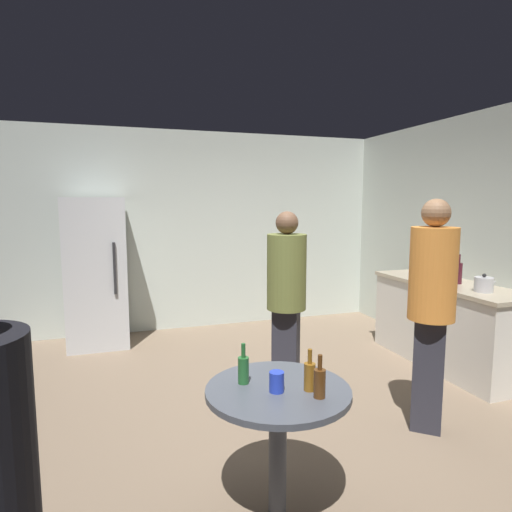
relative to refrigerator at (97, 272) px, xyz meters
name	(u,v)px	position (x,y,z in m)	size (l,w,h in m)	color
ground_plane	(255,415)	(1.30, -2.20, -0.95)	(5.20, 5.20, 0.10)	#7A6651
wall_back	(196,231)	(1.30, 0.43, 0.45)	(5.32, 0.06, 2.70)	beige
wall_side_right	(505,242)	(3.93, -2.20, 0.45)	(0.06, 5.20, 2.70)	beige
refrigerator	(97,272)	(0.00, 0.00, 0.00)	(0.70, 0.68, 1.80)	silver
kitchen_counter	(447,324)	(3.58, -1.87, -0.45)	(0.64, 1.80, 0.90)	beige
kettle	(484,284)	(3.53, -2.36, 0.07)	(0.24, 0.17, 0.18)	#B2B2B7
wine_bottle_on_counter	(458,273)	(3.61, -1.95, 0.12)	(0.08, 0.08, 0.31)	#3F141E
foreground_table	(278,406)	(1.04, -3.40, -0.27)	(0.80, 0.80, 0.73)	#4C515B
beer_bottle_amber	(310,375)	(1.19, -3.48, -0.08)	(0.06, 0.06, 0.23)	#8C5919
beer_bottle_brown	(320,382)	(1.21, -3.58, -0.08)	(0.06, 0.06, 0.23)	#593314
beer_bottle_green	(243,369)	(0.88, -3.28, -0.08)	(0.06, 0.06, 0.23)	#26662D
plastic_cup_blue	(277,382)	(1.02, -3.44, -0.11)	(0.08, 0.08, 0.11)	blue
person_in_orange_shirt	(432,297)	(2.46, -2.92, 0.14)	(0.48, 0.48, 1.77)	#2D2D38
person_in_olive_shirt	(286,291)	(1.62, -2.10, 0.08)	(0.47, 0.47, 1.67)	#2D2D38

